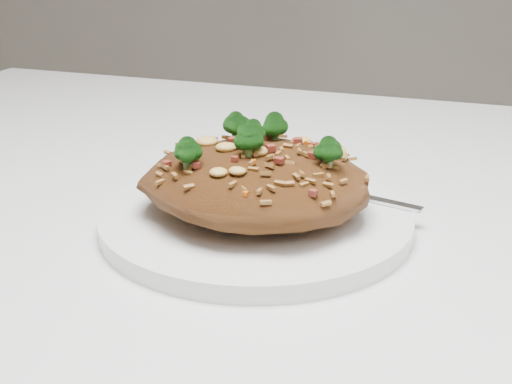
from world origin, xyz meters
TOP-DOWN VIEW (x-y plane):
  - dining_table at (0.00, 0.00)m, footprint 1.20×0.80m
  - plate at (-0.05, -0.05)m, footprint 0.24×0.24m
  - fried_rice at (-0.05, -0.05)m, footprint 0.17×0.16m
  - fork at (0.00, 0.01)m, footprint 0.16×0.05m

SIDE VIEW (x-z plane):
  - dining_table at x=0.00m, z-range 0.28..1.03m
  - plate at x=-0.05m, z-range 0.75..0.76m
  - fork at x=0.00m, z-range 0.76..0.77m
  - fried_rice at x=-0.05m, z-range 0.76..0.83m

